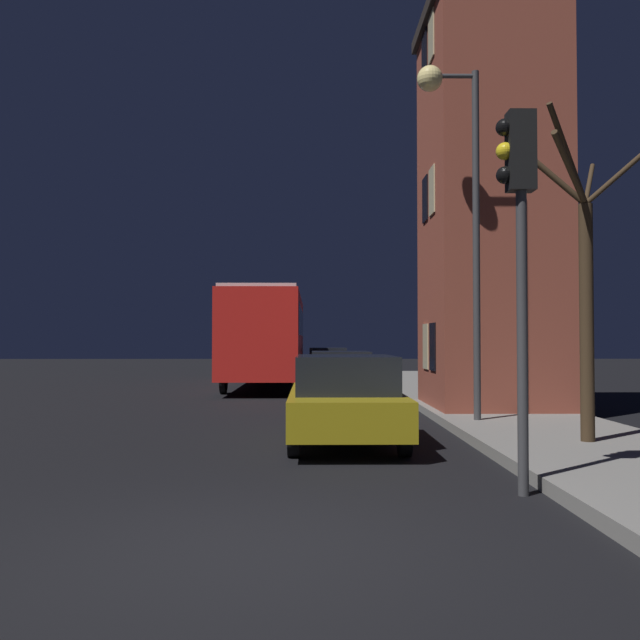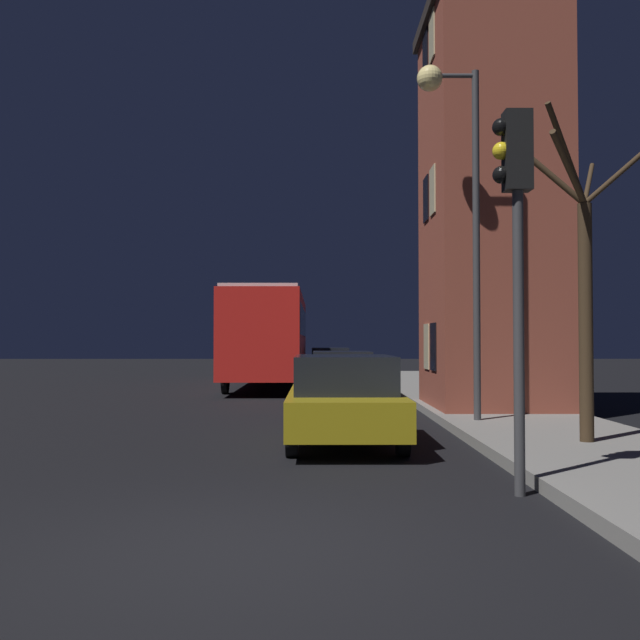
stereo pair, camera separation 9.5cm
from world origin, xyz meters
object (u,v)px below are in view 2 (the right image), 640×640
Objects in this scene: traffic_light at (515,219)px; bare_tree at (584,284)px; car_mid_lane at (341,374)px; streetlamp at (453,160)px; car_near_lane at (344,398)px; car_far_lane at (330,364)px; bus at (270,331)px.

bare_tree is (1.88, 2.96, -0.50)m from traffic_light.
traffic_light is at bearing -82.95° from car_mid_lane.
streetlamp reaches higher than traffic_light.
car_near_lane is 1.08× the size of car_mid_lane.
bare_tree reaches higher than car_mid_lane.
car_far_lane is (0.11, 17.86, -0.02)m from car_near_lane.
bare_tree is at bearing 57.60° from traffic_light.
streetlamp is 1.62× the size of traffic_light.
bus reaches higher than car_near_lane.
traffic_light reaches higher than bus.
bus is at bearing 109.22° from streetlamp.
car_near_lane reaches higher than car_mid_lane.
streetlamp is 1.67× the size of car_far_lane.
streetlamp is 4.28m from bare_tree.
car_mid_lane is 1.03× the size of car_far_lane.
traffic_light is 3.54m from bare_tree.
streetlamp is at bearing 40.17° from car_near_lane.
streetlamp is at bearing -72.45° from car_mid_lane.
traffic_light is 12.54m from car_mid_lane.
car_near_lane is 17.86m from car_far_lane.
car_mid_lane is (0.25, 8.15, 0.01)m from car_near_lane.
car_far_lane reaches higher than car_mid_lane.
car_far_lane is (-1.65, 21.94, -2.35)m from traffic_light.
traffic_light is 0.37× the size of bus.
streetlamp is 13.88m from bus.
bus is (-4.44, 12.75, -3.22)m from streetlamp.
bare_tree is 1.07× the size of car_near_lane.
bus is at bearing 98.60° from car_near_lane.
car_near_lane is (-2.23, -1.88, -4.52)m from streetlamp.
bare_tree is 10.04m from car_mid_lane.
bare_tree is 1.15× the size of car_mid_lane.
car_mid_lane is at bearing 97.05° from traffic_light.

